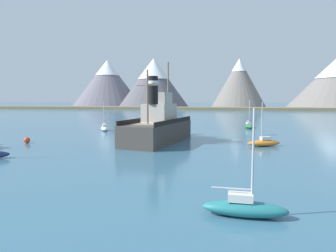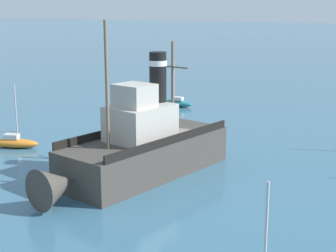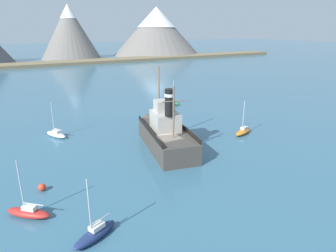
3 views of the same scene
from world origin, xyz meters
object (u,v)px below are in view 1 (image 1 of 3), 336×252
(sailboat_orange, at_px, (264,142))
(sailboat_teal, at_px, (244,207))
(sailboat_white, at_px, (104,128))
(mooring_buoy, at_px, (27,140))
(sailboat_green, at_px, (249,126))
(old_tugboat, at_px, (160,127))

(sailboat_orange, bearing_deg, sailboat_teal, -100.04)
(sailboat_white, bearing_deg, mooring_buoy, -104.91)
(sailboat_green, xyz_separation_m, mooring_buoy, (-27.40, -22.61, -0.07))
(sailboat_teal, bearing_deg, old_tugboat, 110.93)
(sailboat_teal, height_order, sailboat_orange, same)
(old_tugboat, xyz_separation_m, sailboat_teal, (8.38, -21.92, -1.40))
(sailboat_teal, height_order, sailboat_white, same)
(sailboat_orange, bearing_deg, old_tugboat, 173.54)
(old_tugboat, bearing_deg, sailboat_orange, -6.46)
(sailboat_orange, xyz_separation_m, sailboat_white, (-23.42, 11.95, 0.00))
(sailboat_teal, height_order, mooring_buoy, sailboat_teal)
(old_tugboat, height_order, mooring_buoy, old_tugboat)
(sailboat_white, bearing_deg, sailboat_green, 19.20)
(old_tugboat, height_order, sailboat_white, old_tugboat)
(sailboat_white, bearing_deg, sailboat_teal, -58.68)
(sailboat_orange, bearing_deg, sailboat_white, 152.96)
(old_tugboat, distance_m, sailboat_green, 22.44)
(sailboat_green, bearing_deg, sailboat_teal, -95.32)
(sailboat_orange, distance_m, sailboat_green, 20.16)
(sailboat_white, relative_size, mooring_buoy, 6.88)
(sailboat_white, distance_m, mooring_buoy, 14.91)
(sailboat_orange, xyz_separation_m, sailboat_green, (0.15, 20.16, 0.00))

